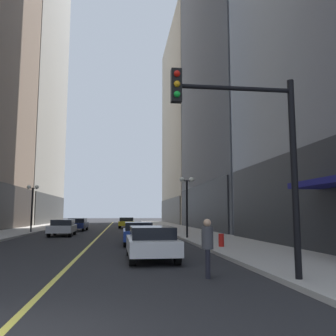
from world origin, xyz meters
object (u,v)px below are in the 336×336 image
(car_silver, at_px, (63,227))
(street_lamp_right_mid, at_px, (187,193))
(car_yellow, at_px, (127,222))
(fire_hydrant_right, at_px, (221,242))
(car_navy, at_px, (77,224))
(car_white, at_px, (151,242))
(traffic_light_near_right, at_px, (256,142))
(street_lamp_left_far, at_px, (32,198))
(car_blue, at_px, (138,232))
(pedestrian_with_orange_bag, at_px, (207,243))

(car_silver, xyz_separation_m, street_lamp_right_mid, (9.42, -5.61, 2.54))
(car_silver, bearing_deg, car_yellow, 70.48)
(car_silver, bearing_deg, fire_hydrant_right, -51.89)
(car_navy, height_order, street_lamp_right_mid, street_lamp_right_mid)
(car_white, bearing_deg, fire_hydrant_right, 43.60)
(traffic_light_near_right, bearing_deg, car_white, 113.42)
(car_silver, relative_size, street_lamp_left_far, 1.04)
(street_lamp_left_far, bearing_deg, car_blue, -54.33)
(car_blue, height_order, traffic_light_near_right, traffic_light_near_right)
(car_white, height_order, traffic_light_near_right, traffic_light_near_right)
(pedestrian_with_orange_bag, bearing_deg, car_silver, 109.61)
(street_lamp_left_far, bearing_deg, car_white, -64.77)
(car_navy, xyz_separation_m, fire_hydrant_right, (9.78, -21.41, -0.32))
(car_silver, distance_m, street_lamp_left_far, 5.54)
(car_white, relative_size, fire_hydrant_right, 5.62)
(car_navy, relative_size, street_lamp_left_far, 1.07)
(car_navy, height_order, street_lamp_left_far, street_lamp_left_far)
(traffic_light_near_right, bearing_deg, fire_hydrant_right, 80.39)
(car_silver, height_order, car_navy, same)
(traffic_light_near_right, bearing_deg, pedestrian_with_orange_bag, 129.72)
(pedestrian_with_orange_bag, xyz_separation_m, traffic_light_near_right, (1.06, -1.27, 2.76))
(car_blue, bearing_deg, traffic_light_near_right, -78.46)
(car_blue, relative_size, car_navy, 0.98)
(car_yellow, xyz_separation_m, fire_hydrant_right, (4.48, -28.00, -0.32))
(car_yellow, bearing_deg, car_navy, -128.79)
(pedestrian_with_orange_bag, bearing_deg, car_blue, 97.61)
(car_blue, bearing_deg, pedestrian_with_orange_bag, -82.39)
(car_yellow, bearing_deg, pedestrian_with_orange_bag, -87.01)
(car_white, relative_size, traffic_light_near_right, 0.80)
(car_yellow, distance_m, traffic_light_near_right, 37.39)
(car_navy, relative_size, car_yellow, 1.06)
(car_blue, distance_m, car_silver, 10.89)
(car_silver, xyz_separation_m, car_navy, (0.14, 8.76, 0.00))
(car_white, bearing_deg, traffic_light_near_right, -66.58)
(car_yellow, bearing_deg, fire_hydrant_right, -80.91)
(car_white, relative_size, car_yellow, 1.00)
(car_white, xyz_separation_m, pedestrian_with_orange_bag, (1.30, -4.16, 0.26))
(car_white, height_order, car_navy, same)
(pedestrian_with_orange_bag, distance_m, traffic_light_near_right, 3.22)
(street_lamp_right_mid, bearing_deg, car_blue, -135.13)
(car_yellow, distance_m, fire_hydrant_right, 28.36)
(car_yellow, xyz_separation_m, traffic_light_near_right, (2.93, -37.15, 3.02))
(car_blue, distance_m, traffic_light_near_right, 13.19)
(car_blue, bearing_deg, street_lamp_left_far, 125.67)
(car_navy, xyz_separation_m, street_lamp_right_mid, (9.28, -14.37, 2.54))
(car_navy, height_order, pedestrian_with_orange_bag, pedestrian_with_orange_bag)
(car_silver, relative_size, car_navy, 0.97)
(car_blue, bearing_deg, car_yellow, 90.84)
(car_blue, relative_size, car_yellow, 1.04)
(car_white, distance_m, car_navy, 25.80)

